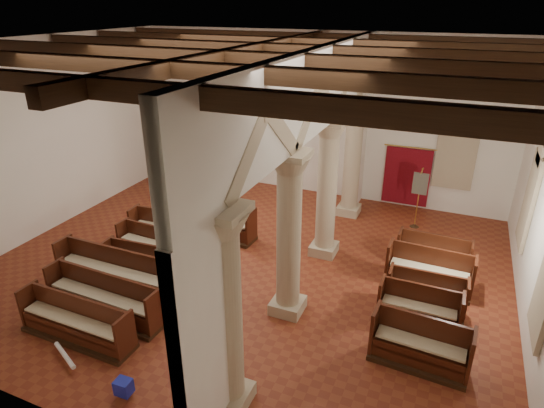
{
  "coord_description": "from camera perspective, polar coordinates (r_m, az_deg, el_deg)",
  "views": [
    {
      "loc": [
        4.98,
        -10.0,
        6.95
      ],
      "look_at": [
        0.54,
        0.5,
        1.81
      ],
      "focal_mm": 30.0,
      "sensor_mm": 36.0,
      "label": 1
    }
  ],
  "objects": [
    {
      "name": "hymnal_box_c",
      "position": [
        13.28,
        -11.23,
        -6.4
      ],
      "size": [
        0.41,
        0.35,
        0.36
      ],
      "primitive_type": "cube",
      "rotation": [
        0.0,
        0.0,
        0.19
      ],
      "color": "#151A96",
      "rests_on": "floor"
    },
    {
      "name": "hymnal_box_a",
      "position": [
        9.68,
        -18.13,
        -20.98
      ],
      "size": [
        0.32,
        0.26,
        0.31
      ],
      "primitive_type": "cube",
      "rotation": [
        0.0,
        0.0,
        0.04
      ],
      "color": "navy",
      "rests_on": "floor"
    },
    {
      "name": "wall_front",
      "position": [
        7.51,
        -24.19,
        -9.89
      ],
      "size": [
        14.0,
        0.02,
        6.0
      ],
      "primitive_type": "cube",
      "color": "white",
      "rests_on": "floor"
    },
    {
      "name": "lectern",
      "position": [
        18.88,
        -6.04,
        4.28
      ],
      "size": [
        0.52,
        0.53,
        1.29
      ],
      "rotation": [
        0.0,
        0.0,
        0.02
      ],
      "color": "#392712",
      "rests_on": "floor"
    },
    {
      "name": "ceiling_beams",
      "position": [
        11.22,
        -3.74,
        18.46
      ],
      "size": [
        13.8,
        11.8,
        0.3
      ],
      "primitive_type": null,
      "color": "#362211",
      "rests_on": "wall_back"
    },
    {
      "name": "aisle_pew_0",
      "position": [
        10.27,
        17.99,
        -17.0
      ],
      "size": [
        2.02,
        0.85,
        1.1
      ],
      "rotation": [
        0.0,
        0.0,
        -0.06
      ],
      "color": "#362211",
      "rests_on": "floor"
    },
    {
      "name": "arcade",
      "position": [
        11.02,
        5.05,
        6.3
      ],
      "size": [
        0.9,
        11.9,
        6.0
      ],
      "color": "tan",
      "rests_on": "floor"
    },
    {
      "name": "nave_pew_4",
      "position": [
        13.58,
        -13.77,
        -5.67
      ],
      "size": [
        2.8,
        0.78,
        0.99
      ],
      "rotation": [
        0.0,
        0.0,
        -0.04
      ],
      "color": "#362211",
      "rests_on": "floor"
    },
    {
      "name": "window_back",
      "position": [
        16.67,
        22.11,
        5.92
      ],
      "size": [
        1.0,
        0.03,
        2.2
      ],
      "primitive_type": "cube",
      "color": "#377C59",
      "rests_on": "wall_back"
    },
    {
      "name": "nave_pew_3",
      "position": [
        12.76,
        -14.84,
        -7.92
      ],
      "size": [
        2.82,
        0.82,
        0.98
      ],
      "rotation": [
        0.0,
        0.0,
        0.06
      ],
      "color": "#362211",
      "rests_on": "floor"
    },
    {
      "name": "nave_pew_0",
      "position": [
        11.28,
        -23.29,
        -13.93
      ],
      "size": [
        2.82,
        0.72,
        1.02
      ],
      "rotation": [
        0.0,
        0.0,
        -0.01
      ],
      "color": "#362211",
      "rests_on": "floor"
    },
    {
      "name": "processional_banner",
      "position": [
        15.65,
        17.74,
        -0.27
      ],
      "size": [
        0.48,
        0.6,
        2.07
      ],
      "rotation": [
        0.0,
        0.0,
        -0.03
      ],
      "color": "#362211",
      "rests_on": "floor"
    },
    {
      "name": "nave_pew_6",
      "position": [
        14.79,
        -7.87,
        -2.38
      ],
      "size": [
        3.2,
        0.95,
        1.12
      ],
      "rotation": [
        0.0,
        0.0,
        -0.06
      ],
      "color": "#362211",
      "rests_on": "floor"
    },
    {
      "name": "window_right_b",
      "position": [
        13.52,
        29.76,
        0.36
      ],
      "size": [
        0.03,
        1.0,
        2.2
      ],
      "primitive_type": "cube",
      "color": "#377C59",
      "rests_on": "wall_right"
    },
    {
      "name": "floor",
      "position": [
        13.15,
        -3.05,
        -7.65
      ],
      "size": [
        14.0,
        14.0,
        0.0
      ],
      "primitive_type": "plane",
      "color": "maroon",
      "rests_on": "ground"
    },
    {
      "name": "hymnal_box_b",
      "position": [
        11.18,
        -13.82,
        -13.44
      ],
      "size": [
        0.35,
        0.32,
        0.28
      ],
      "primitive_type": "cube",
      "rotation": [
        0.0,
        0.0,
        0.43
      ],
      "color": "#163497",
      "rests_on": "floor"
    },
    {
      "name": "aisle_pew_4",
      "position": [
        13.52,
        19.49,
        -6.49
      ],
      "size": [
        1.99,
        0.75,
        1.03
      ],
      "rotation": [
        0.0,
        0.0,
        -0.03
      ],
      "color": "#362211",
      "rests_on": "floor"
    },
    {
      "name": "wall_back",
      "position": [
        17.21,
        5.58,
        10.91
      ],
      "size": [
        14.0,
        0.02,
        6.0
      ],
      "primitive_type": "cube",
      "color": "white",
      "rests_on": "floor"
    },
    {
      "name": "nave_pew_5",
      "position": [
        14.3,
        -12.31,
        -3.78
      ],
      "size": [
        2.79,
        0.88,
        1.07
      ],
      "rotation": [
        0.0,
        0.0,
        0.06
      ],
      "color": "#362211",
      "rests_on": "floor"
    },
    {
      "name": "pipe_organ",
      "position": [
        19.0,
        -8.22,
        6.96
      ],
      "size": [
        2.1,
        0.85,
        4.4
      ],
      "color": "#362211",
      "rests_on": "floor"
    },
    {
      "name": "aisle_pew_1",
      "position": [
        11.29,
        17.88,
        -12.88
      ],
      "size": [
        1.84,
        0.69,
        1.03
      ],
      "rotation": [
        0.0,
        0.0,
        -0.0
      ],
      "color": "#362211",
      "rests_on": "floor"
    },
    {
      "name": "dossal_curtain",
      "position": [
        17.0,
        16.55,
        3.35
      ],
      "size": [
        1.8,
        0.07,
        2.17
      ],
      "color": "maroon",
      "rests_on": "floor"
    },
    {
      "name": "aisle_pew_3",
      "position": [
        12.66,
        19.03,
        -8.5
      ],
      "size": [
        2.19,
        0.81,
        1.12
      ],
      "rotation": [
        0.0,
        0.0,
        -0.03
      ],
      "color": "#362211",
      "rests_on": "floor"
    },
    {
      "name": "tube_heater_a",
      "position": [
        10.91,
        -24.57,
        -16.87
      ],
      "size": [
        0.92,
        0.48,
        0.1
      ],
      "primitive_type": "cylinder",
      "rotation": [
        0.0,
        1.57,
        -0.42
      ],
      "color": "white",
      "rests_on": "floor"
    },
    {
      "name": "nave_pew_2",
      "position": [
        12.6,
        -18.88,
        -8.67
      ],
      "size": [
        3.52,
        0.75,
        1.13
      ],
      "rotation": [
        0.0,
        0.0,
        0.0
      ],
      "color": "#362211",
      "rests_on": "floor"
    },
    {
      "name": "tube_heater_b",
      "position": [
        10.91,
        -19.36,
        -15.84
      ],
      "size": [
        0.88,
        0.12,
        0.09
      ],
      "primitive_type": "cylinder",
      "rotation": [
        0.0,
        1.57,
        0.04
      ],
      "color": "silver",
      "rests_on": "floor"
    },
    {
      "name": "ceiling",
      "position": [
        11.21,
        -3.76,
        19.38
      ],
      "size": [
        14.0,
        14.0,
        0.0
      ],
      "primitive_type": "plane",
      "rotation": [
        3.14,
        0.0,
        0.0
      ],
      "color": "black",
      "rests_on": "wall_back"
    },
    {
      "name": "wall_left",
      "position": [
        16.09,
        -26.59,
        7.51
      ],
      "size": [
        0.02,
        12.0,
        6.0
      ],
      "primitive_type": "cube",
      "color": "white",
      "rests_on": "floor"
    },
    {
      "name": "aisle_pew_2",
      "position": [
        11.82,
        18.69,
        -11.19
      ],
      "size": [
        1.85,
        0.72,
        1.01
      ],
      "rotation": [
        0.0,
        0.0,
        0.02
      ],
      "color": "#362211",
      "rests_on": "floor"
    },
    {
      "name": "nave_pew_1",
      "position": [
        11.77,
        -20.25,
        -11.55
      ],
      "size": [
        3.13,
        0.82,
        1.07
      ],
      "rotation": [
        0.0,
        0.0,
        -0.03
      ],
      "color": "#362211",
      "rests_on": "floor"
    }
  ]
}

